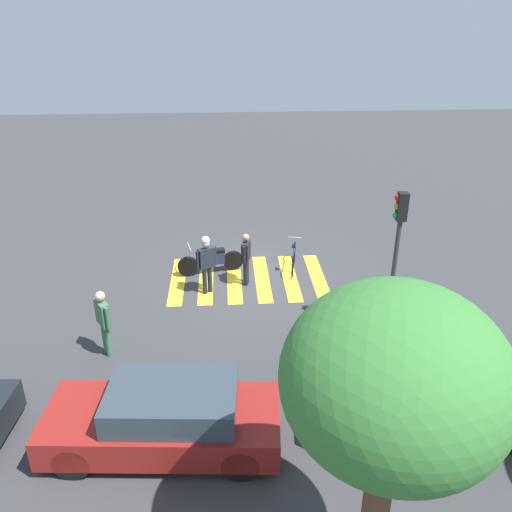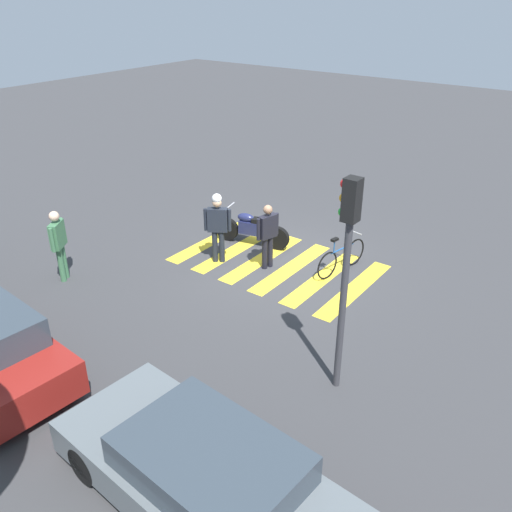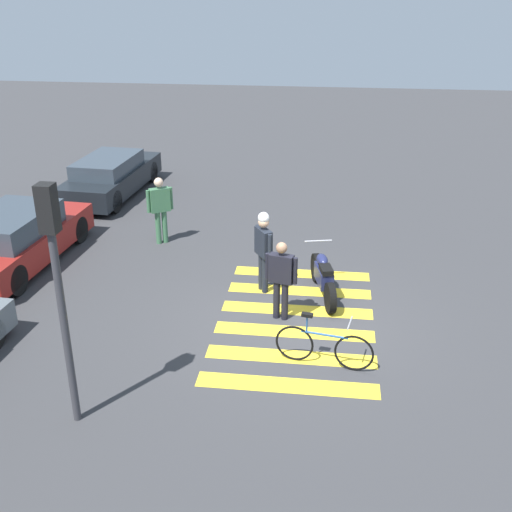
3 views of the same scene
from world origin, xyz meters
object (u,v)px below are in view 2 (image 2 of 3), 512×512
police_motorcycle (252,229)px  officer_by_motorcycle (218,223)px  officer_on_foot (268,233)px  leaning_bicycle (341,257)px  traffic_light_pole (346,254)px  car_grey_coupe (202,473)px  pedestrian_bystander (59,241)px

police_motorcycle → officer_by_motorcycle: (0.09, 1.33, 0.63)m
officer_on_foot → officer_by_motorcycle: 1.31m
leaning_bicycle → traffic_light_pole: traffic_light_pole is taller
officer_on_foot → car_grey_coupe: size_ratio=0.37×
car_grey_coupe → officer_on_foot: bearing=-61.7°
traffic_light_pole → officer_on_foot: bearing=-39.2°
police_motorcycle → pedestrian_bystander: bearing=59.7°
pedestrian_bystander → car_grey_coupe: (-6.99, 2.78, -0.46)m
leaning_bicycle → officer_by_motorcycle: officer_by_motorcycle is taller
pedestrian_bystander → leaning_bicycle: bearing=-140.2°
officer_on_foot → pedestrian_bystander: (3.64, 3.47, 0.06)m
officer_by_motorcycle → traffic_light_pole: traffic_light_pole is taller
leaning_bicycle → officer_on_foot: officer_on_foot is taller
officer_by_motorcycle → car_grey_coupe: officer_by_motorcycle is taller
police_motorcycle → officer_by_motorcycle: bearing=86.3°
leaning_bicycle → pedestrian_bystander: pedestrian_bystander is taller
pedestrian_bystander → traffic_light_pole: (-7.25, -0.52, 1.62)m
pedestrian_bystander → traffic_light_pole: 7.45m
officer_on_foot → car_grey_coupe: bearing=118.3°
police_motorcycle → pedestrian_bystander: pedestrian_bystander is taller
pedestrian_bystander → officer_by_motorcycle: bearing=-129.3°
officer_by_motorcycle → car_grey_coupe: (-4.56, 5.75, -0.52)m
officer_by_motorcycle → police_motorcycle: bearing=-93.7°
officer_on_foot → leaning_bicycle: bearing=-150.5°
police_motorcycle → officer_on_foot: officer_on_foot is taller
leaning_bicycle → traffic_light_pole: (-1.99, 3.86, 2.26)m
police_motorcycle → traffic_light_pole: bearing=141.3°
leaning_bicycle → officer_on_foot: (1.62, 0.91, 0.58)m
police_motorcycle → officer_on_foot: (-1.12, 0.84, 0.51)m
pedestrian_bystander → traffic_light_pole: size_ratio=0.46×
leaning_bicycle → officer_by_motorcycle: 3.23m
police_motorcycle → car_grey_coupe: 8.38m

